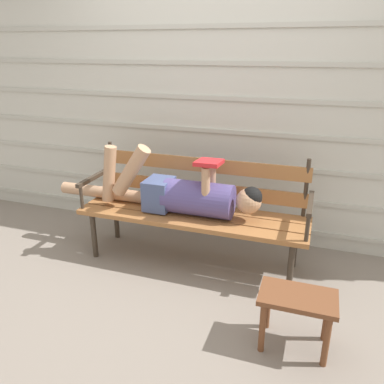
% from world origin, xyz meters
% --- Properties ---
extents(ground_plane, '(12.00, 12.00, 0.00)m').
position_xyz_m(ground_plane, '(0.00, 0.00, 0.00)').
color(ground_plane, gray).
extents(house_siding, '(5.37, 0.08, 2.22)m').
position_xyz_m(house_siding, '(0.00, 0.76, 1.11)').
color(house_siding, beige).
rests_on(house_siding, ground).
extents(park_bench, '(1.80, 0.49, 0.88)m').
position_xyz_m(park_bench, '(0.00, 0.23, 0.48)').
color(park_bench, '#9E6638').
rests_on(park_bench, ground).
extents(reclining_person, '(1.76, 0.27, 0.54)m').
position_xyz_m(reclining_person, '(-0.10, 0.16, 0.59)').
color(reclining_person, '#514784').
extents(footstool, '(0.43, 0.27, 0.35)m').
position_xyz_m(footstool, '(0.87, -0.54, 0.28)').
color(footstool, brown).
rests_on(footstool, ground).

